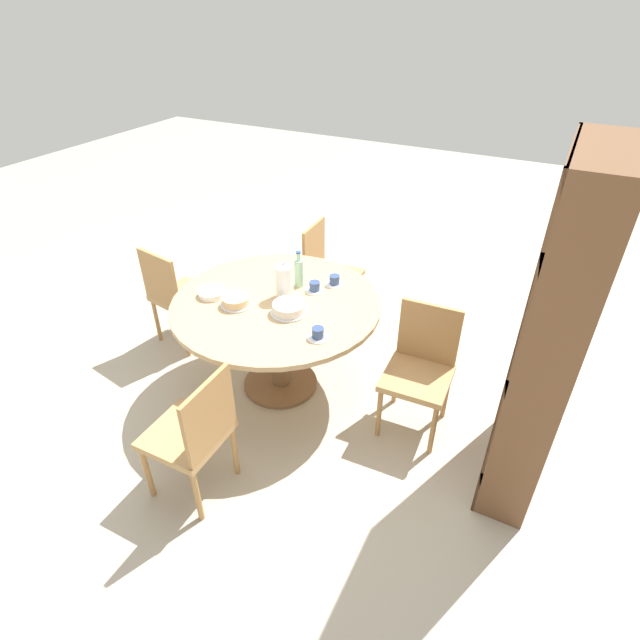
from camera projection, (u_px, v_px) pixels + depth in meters
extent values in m
plane|color=#B2A893|center=(281.00, 384.00, 3.82)|extent=(14.00, 14.00, 0.00)
cylinder|color=brown|center=(281.00, 383.00, 3.81)|extent=(0.56, 0.56, 0.03)
cylinder|color=brown|center=(279.00, 345.00, 3.62)|extent=(0.14, 0.14, 0.68)
cylinder|color=tan|center=(276.00, 303.00, 3.42)|extent=(1.43, 1.43, 0.04)
cylinder|color=#A87A47|center=(187.00, 431.00, 3.15)|extent=(0.03, 0.03, 0.40)
cylinder|color=#A87A47|center=(147.00, 472.00, 2.88)|extent=(0.03, 0.03, 0.40)
cylinder|color=#A87A47|center=(235.00, 450.00, 3.02)|extent=(0.03, 0.03, 0.40)
cylinder|color=#A87A47|center=(197.00, 496.00, 2.75)|extent=(0.03, 0.03, 0.40)
cube|color=tan|center=(186.00, 434.00, 2.83)|extent=(0.42, 0.42, 0.04)
cube|color=#A87A47|center=(209.00, 416.00, 2.62)|extent=(0.40, 0.03, 0.43)
cylinder|color=#A87A47|center=(379.00, 413.00, 3.28)|extent=(0.03, 0.03, 0.40)
cylinder|color=#A87A47|center=(433.00, 430.00, 3.16)|extent=(0.03, 0.03, 0.40)
cylinder|color=#A87A47|center=(396.00, 380.00, 3.55)|extent=(0.03, 0.03, 0.40)
cylinder|color=#A87A47|center=(446.00, 395.00, 3.43)|extent=(0.03, 0.03, 0.40)
cube|color=tan|center=(417.00, 378.00, 3.23)|extent=(0.44, 0.44, 0.04)
cube|color=#A87A47|center=(429.00, 333.00, 3.25)|extent=(0.04, 0.40, 0.43)
cylinder|color=#A87A47|center=(345.00, 313.00, 4.28)|extent=(0.03, 0.03, 0.40)
cylinder|color=#A87A47|center=(360.00, 293.00, 4.56)|extent=(0.03, 0.03, 0.40)
cylinder|color=#A87A47|center=(307.00, 304.00, 4.41)|extent=(0.03, 0.03, 0.40)
cylinder|color=#A87A47|center=(324.00, 285.00, 4.68)|extent=(0.03, 0.03, 0.40)
cube|color=tan|center=(334.00, 277.00, 4.36)|extent=(0.44, 0.44, 0.04)
cube|color=#A87A47|center=(314.00, 248.00, 4.29)|extent=(0.40, 0.04, 0.43)
cylinder|color=#A87A47|center=(218.00, 316.00, 4.25)|extent=(0.03, 0.03, 0.40)
cylinder|color=#A87A47|center=(190.00, 302.00, 4.43)|extent=(0.03, 0.03, 0.40)
cylinder|color=#A87A47|center=(185.00, 335.00, 4.01)|extent=(0.03, 0.03, 0.40)
cylinder|color=#A87A47|center=(157.00, 320.00, 4.19)|extent=(0.03, 0.03, 0.40)
cube|color=tan|center=(184.00, 295.00, 4.10)|extent=(0.48, 0.48, 0.04)
cube|color=#A87A47|center=(159.00, 280.00, 3.83)|extent=(0.09, 0.40, 0.43)
cube|color=brown|center=(537.00, 386.00, 2.31)|extent=(0.04, 0.28, 2.00)
cube|color=brown|center=(555.00, 306.00, 2.89)|extent=(0.04, 0.28, 2.00)
cube|color=brown|center=(521.00, 335.00, 2.65)|extent=(0.82, 0.02, 2.00)
cube|color=brown|center=(508.00, 467.00, 3.14)|extent=(0.75, 0.27, 0.04)
cube|color=brown|center=(532.00, 390.00, 2.78)|extent=(0.75, 0.27, 0.04)
cube|color=brown|center=(565.00, 286.00, 2.41)|extent=(0.75, 0.27, 0.04)
cube|color=brown|center=(608.00, 150.00, 2.05)|extent=(0.75, 0.27, 0.04)
cube|color=#B72D28|center=(510.00, 458.00, 2.83)|extent=(0.33, 0.21, 0.55)
cube|color=black|center=(521.00, 412.00, 3.15)|extent=(0.33, 0.21, 0.53)
cube|color=#234793|center=(536.00, 376.00, 2.50)|extent=(0.34, 0.21, 0.46)
cube|color=orange|center=(545.00, 333.00, 2.80)|extent=(0.34, 0.21, 0.47)
cube|color=orange|center=(572.00, 260.00, 2.12)|extent=(0.30, 0.21, 0.45)
cube|color=#28703D|center=(582.00, 215.00, 2.43)|extent=(0.30, 0.21, 0.53)
cylinder|color=white|center=(284.00, 282.00, 3.38)|extent=(0.12, 0.12, 0.24)
cone|color=white|center=(284.00, 265.00, 3.31)|extent=(0.11, 0.11, 0.02)
sphere|color=white|center=(283.00, 263.00, 3.30)|extent=(0.02, 0.02, 0.02)
cylinder|color=#99C6A3|center=(299.00, 273.00, 3.53)|extent=(0.07, 0.07, 0.20)
cylinder|color=#99C6A3|center=(298.00, 257.00, 3.46)|extent=(0.03, 0.03, 0.06)
cylinder|color=#2D5184|center=(298.00, 252.00, 3.44)|extent=(0.03, 0.03, 0.01)
cylinder|color=silver|center=(289.00, 312.00, 3.28)|extent=(0.24, 0.24, 0.01)
cylinder|color=silver|center=(289.00, 308.00, 3.26)|extent=(0.21, 0.21, 0.06)
cylinder|color=silver|center=(236.00, 304.00, 3.36)|extent=(0.21, 0.21, 0.01)
cylinder|color=#DBB784|center=(236.00, 300.00, 3.34)|extent=(0.18, 0.18, 0.05)
cylinder|color=white|center=(334.00, 284.00, 3.59)|extent=(0.14, 0.14, 0.01)
cylinder|color=#334775|center=(335.00, 280.00, 3.57)|extent=(0.08, 0.08, 0.06)
cylinder|color=white|center=(318.00, 337.00, 3.05)|extent=(0.14, 0.14, 0.01)
cylinder|color=#334775|center=(318.00, 333.00, 3.03)|extent=(0.08, 0.08, 0.06)
cylinder|color=white|center=(315.00, 290.00, 3.52)|extent=(0.14, 0.14, 0.01)
cylinder|color=#334775|center=(315.00, 286.00, 3.50)|extent=(0.08, 0.08, 0.06)
cylinder|color=white|center=(212.00, 295.00, 3.46)|extent=(0.19, 0.19, 0.01)
cylinder|color=white|center=(212.00, 294.00, 3.46)|extent=(0.19, 0.19, 0.01)
cylinder|color=white|center=(212.00, 292.00, 3.45)|extent=(0.19, 0.19, 0.01)
cylinder|color=white|center=(212.00, 291.00, 3.45)|extent=(0.19, 0.19, 0.01)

